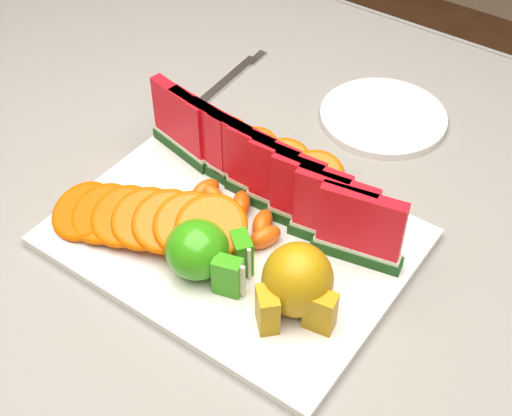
{
  "coord_description": "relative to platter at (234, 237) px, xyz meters",
  "views": [
    {
      "loc": [
        0.42,
        -0.52,
        1.38
      ],
      "look_at": [
        0.08,
        -0.04,
        0.81
      ],
      "focal_mm": 50.0,
      "sensor_mm": 36.0,
      "label": 1
    }
  ],
  "objects": [
    {
      "name": "pear_cluster",
      "position": [
        0.12,
        -0.05,
        0.04
      ],
      "size": [
        0.1,
        0.11,
        0.08
      ],
      "color": "#B68917",
      "rests_on": "platter"
    },
    {
      "name": "orange_fan_back",
      "position": [
        -0.04,
        0.12,
        0.02
      ],
      "size": [
        0.23,
        0.09,
        0.04
      ],
      "color": "#C51800",
      "rests_on": "platter"
    },
    {
      "name": "tablecloth",
      "position": [
        -0.06,
        0.06,
        -0.05
      ],
      "size": [
        1.53,
        1.03,
        0.2
      ],
      "color": "gray",
      "rests_on": "table"
    },
    {
      "name": "fork",
      "position": [
        -0.2,
        0.26,
        -0.0
      ],
      "size": [
        0.02,
        0.2,
        0.0
      ],
      "color": "silver",
      "rests_on": "tablecloth"
    },
    {
      "name": "table",
      "position": [
        -0.06,
        0.06,
        -0.11
      ],
      "size": [
        1.4,
        0.9,
        0.75
      ],
      "color": "#492418",
      "rests_on": "ground"
    },
    {
      "name": "apple_cluster",
      "position": [
        0.01,
        -0.06,
        0.04
      ],
      "size": [
        0.11,
        0.09,
        0.07
      ],
      "color": "#0B870B",
      "rests_on": "platter"
    },
    {
      "name": "watermelon_row",
      "position": [
        -0.0,
        0.07,
        0.05
      ],
      "size": [
        0.39,
        0.07,
        0.1
      ],
      "color": "#0E3517",
      "rests_on": "platter"
    },
    {
      "name": "side_plate",
      "position": [
        0.03,
        0.31,
        -0.0
      ],
      "size": [
        0.2,
        0.2,
        0.01
      ],
      "color": "silver",
      "rests_on": "tablecloth"
    },
    {
      "name": "orange_fan_front",
      "position": [
        -0.08,
        -0.06,
        0.04
      ],
      "size": [
        0.26,
        0.15,
        0.06
      ],
      "color": "#C51800",
      "rests_on": "platter"
    },
    {
      "name": "tangerine_segments",
      "position": [
        -0.02,
        0.02,
        0.02
      ],
      "size": [
        0.14,
        0.07,
        0.03
      ],
      "color": "orange",
      "rests_on": "platter"
    },
    {
      "name": "platter",
      "position": [
        0.0,
        0.0,
        0.0
      ],
      "size": [
        0.4,
        0.3,
        0.01
      ],
      "color": "silver",
      "rests_on": "tablecloth"
    }
  ]
}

